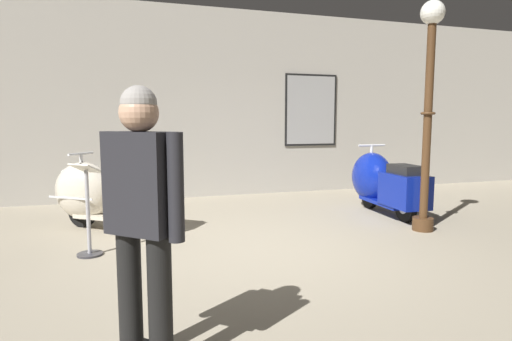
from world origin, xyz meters
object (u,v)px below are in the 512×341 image
at_px(visitor_0, 142,210).
at_px(info_stanchion, 88,218).
at_px(scooter_1, 381,182).
at_px(lamppost, 429,99).
at_px(scooter_0, 101,195).

xyz_separation_m(visitor_0, info_stanchion, (-0.50, 2.43, -0.55)).
bearing_deg(info_stanchion, scooter_1, 12.81).
xyz_separation_m(scooter_1, lamppost, (-0.13, -1.21, 1.29)).
distance_m(scooter_1, lamppost, 1.78).
distance_m(lamppost, info_stanchion, 4.53).
distance_m(visitor_0, info_stanchion, 2.54).
relative_size(visitor_0, info_stanchion, 1.63).
height_order(lamppost, visitor_0, lamppost).
xyz_separation_m(lamppost, info_stanchion, (-4.32, 0.20, -1.36)).
height_order(scooter_1, lamppost, lamppost).
xyz_separation_m(lamppost, visitor_0, (-3.82, -2.23, -0.81)).
height_order(scooter_0, scooter_1, scooter_1).
height_order(scooter_0, visitor_0, visitor_0).
bearing_deg(info_stanchion, lamppost, -2.70).
xyz_separation_m(scooter_0, visitor_0, (0.42, -3.65, 0.50)).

